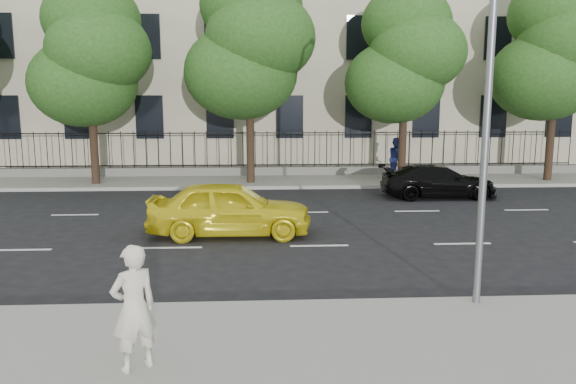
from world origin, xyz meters
name	(u,v)px	position (x,y,z in m)	size (l,w,h in m)	color
ground	(331,274)	(0.00, 0.00, 0.00)	(120.00, 120.00, 0.00)	black
near_sidewalk	(363,348)	(0.00, -4.00, 0.07)	(60.00, 4.00, 0.15)	gray
far_sidewalk	(293,181)	(0.00, 14.00, 0.07)	(60.00, 4.00, 0.15)	gray
lane_markings	(311,227)	(0.00, 4.75, 0.01)	(49.60, 4.62, 0.01)	silver
masonry_building	(284,13)	(0.00, 22.95, 9.02)	(34.60, 12.11, 18.50)	beige
iron_fence	(291,165)	(0.00, 15.70, 0.65)	(30.00, 0.50, 2.20)	slate
street_light	(480,36)	(2.50, -1.77, 5.15)	(0.25, 3.32, 8.05)	slate
tree_b	(91,55)	(-8.96, 13.36, 5.84)	(5.53, 5.12, 8.97)	#382619
tree_c	(250,42)	(-1.96, 13.36, 6.41)	(5.89, 5.50, 9.80)	#382619
tree_d	(405,56)	(5.04, 13.36, 5.84)	(5.34, 4.94, 8.84)	#382619
tree_e	(556,49)	(12.04, 13.36, 6.20)	(5.71, 5.31, 9.46)	#382619
yellow_taxi	(230,208)	(-2.49, 3.82, 0.81)	(1.91, 4.75, 1.62)	yellow
black_sedan	(438,181)	(5.59, 9.65, 0.67)	(1.88, 4.62, 1.34)	black
woman_near	(134,308)	(-3.44, -4.65, 1.08)	(0.68, 0.44, 1.85)	#EFE8CF
pedestrian_far	(397,158)	(5.00, 14.18, 1.13)	(0.95, 0.74, 1.96)	navy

